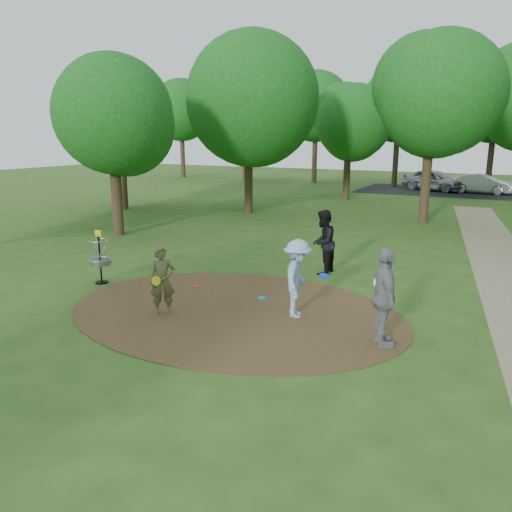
% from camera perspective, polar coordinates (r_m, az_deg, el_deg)
% --- Properties ---
extents(ground, '(100.00, 100.00, 0.00)m').
position_cam_1_polar(ground, '(12.10, -2.61, -6.27)').
color(ground, '#2D5119').
rests_on(ground, ground).
extents(dirt_clearing, '(8.40, 8.40, 0.02)m').
position_cam_1_polar(dirt_clearing, '(12.10, -2.61, -6.22)').
color(dirt_clearing, '#47301C').
rests_on(dirt_clearing, ground).
extents(parking_lot, '(14.00, 8.00, 0.01)m').
position_cam_1_polar(parking_lot, '(40.25, 21.89, 6.82)').
color(parking_lot, black).
rests_on(parking_lot, ground).
extents(player_observer_with_disc, '(0.72, 0.69, 1.65)m').
position_cam_1_polar(player_observer_with_disc, '(11.78, -10.64, -2.83)').
color(player_observer_with_disc, brown).
rests_on(player_observer_with_disc, ground).
extents(player_throwing_with_disc, '(1.27, 1.31, 1.83)m').
position_cam_1_polar(player_throwing_with_disc, '(11.50, 4.76, -2.58)').
color(player_throwing_with_disc, '#8EB1D4').
rests_on(player_throwing_with_disc, ground).
extents(player_walking_with_disc, '(0.75, 0.96, 1.96)m').
position_cam_1_polar(player_walking_with_disc, '(15.17, 7.66, 1.58)').
color(player_walking_with_disc, black).
rests_on(player_walking_with_disc, ground).
extents(player_waiting_with_disc, '(0.98, 1.27, 2.02)m').
position_cam_1_polar(player_waiting_with_disc, '(10.16, 14.47, -4.63)').
color(player_waiting_with_disc, gray).
rests_on(player_waiting_with_disc, ground).
extents(disc_ground_cyan, '(0.22, 0.22, 0.02)m').
position_cam_1_polar(disc_ground_cyan, '(12.90, 0.69, -4.83)').
color(disc_ground_cyan, '#1A9CD3').
rests_on(disc_ground_cyan, dirt_clearing).
extents(disc_ground_red, '(0.22, 0.22, 0.02)m').
position_cam_1_polar(disc_ground_red, '(13.93, -6.75, -3.52)').
color(disc_ground_red, red).
rests_on(disc_ground_red, dirt_clearing).
extents(car_left, '(5.07, 3.61, 1.60)m').
position_cam_1_polar(car_left, '(40.45, 19.65, 8.17)').
color(car_left, '#94969B').
rests_on(car_left, ground).
extents(car_right, '(4.32, 1.97, 1.38)m').
position_cam_1_polar(car_right, '(39.78, 24.41, 7.51)').
color(car_right, '#9C9DA4').
rests_on(car_right, ground).
extents(disc_golf_basket, '(0.63, 0.63, 1.54)m').
position_cam_1_polar(disc_golf_basket, '(14.74, -17.44, 0.30)').
color(disc_golf_basket, black).
rests_on(disc_golf_basket, ground).
extents(tree_ring, '(37.64, 45.48, 9.19)m').
position_cam_1_polar(tree_ring, '(20.83, 17.54, 16.17)').
color(tree_ring, '#332316').
rests_on(tree_ring, ground).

